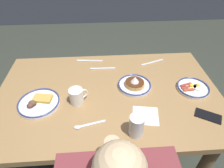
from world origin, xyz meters
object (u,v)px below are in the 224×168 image
fork_far (102,68)px  tea_spoon (85,125)px  plate_far_companion (134,84)px  butter_knife (90,61)px  plate_center_pancakes (39,103)px  paper_napkin (145,116)px  coffee_mug (77,96)px  drinking_glass (136,127)px  cell_phone (208,116)px  fork_near (152,62)px  plate_near_main (193,88)px

fork_far → tea_spoon: size_ratio=1.12×
plate_far_companion → butter_knife: size_ratio=1.08×
plate_center_pancakes → paper_napkin: plate_center_pancakes is taller
butter_knife → tea_spoon: tea_spoon is taller
coffee_mug → fork_far: (-0.17, -0.35, -0.05)m
plate_far_companion → butter_knife: plate_far_companion is taller
drinking_glass → butter_knife: 0.78m
plate_far_companion → drinking_glass: drinking_glass is taller
cell_phone → fork_near: (0.20, -0.58, -0.00)m
plate_near_main → tea_spoon: plate_near_main is taller
plate_far_companion → coffee_mug: coffee_mug is taller
plate_center_pancakes → fork_near: size_ratio=1.30×
drinking_glass → fork_far: (0.16, -0.61, -0.06)m
plate_center_pancakes → butter_knife: bearing=-123.1°
cell_phone → plate_center_pancakes: bearing=21.2°
butter_knife → plate_far_companion: bearing=132.6°
plate_center_pancakes → cell_phone: size_ratio=1.80×
plate_near_main → fork_near: (0.20, -0.34, -0.01)m
fork_far → tea_spoon: bearing=78.4°
cell_phone → butter_knife: size_ratio=0.68×
plate_near_main → plate_center_pancakes: bearing=4.1°
fork_near → plate_near_main: bearing=120.5°
tea_spoon → plate_center_pancakes: bearing=-32.6°
coffee_mug → fork_near: (-0.58, -0.41, -0.05)m
drinking_glass → tea_spoon: bearing=-14.1°
paper_napkin → butter_knife: butter_knife is taller
tea_spoon → plate_near_main: bearing=-160.0°
plate_center_pancakes → fork_near: plate_center_pancakes is taller
plate_far_companion → coffee_mug: (0.38, 0.13, 0.03)m
coffee_mug → cell_phone: 0.79m
plate_far_companion → fork_near: 0.34m
plate_far_companion → tea_spoon: 0.46m
drinking_glass → plate_far_companion: bearing=-98.1°
cell_phone → paper_napkin: size_ratio=0.96×
plate_near_main → coffee_mug: coffee_mug is taller
cell_phone → fork_near: bearing=-40.7°
plate_center_pancakes → tea_spoon: size_ratio=1.45×
plate_far_companion → fork_near: size_ratio=1.16×
tea_spoon → coffee_mug: bearing=-74.1°
cell_phone → butter_knife: 0.95m
cell_phone → tea_spoon: size_ratio=0.80×
fork_near → fork_far: same height
plate_near_main → drinking_glass: (0.45, 0.33, 0.05)m
drinking_glass → fork_far: size_ratio=0.65×
coffee_mug → tea_spoon: (-0.05, 0.19, -0.05)m
fork_near → plate_far_companion: bearing=55.6°
coffee_mug → tea_spoon: 0.20m
cell_phone → fork_far: cell_phone is taller
paper_napkin → fork_near: size_ratio=0.75×
drinking_glass → fork_near: drinking_glass is taller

